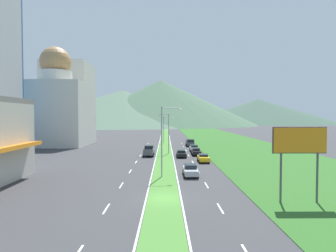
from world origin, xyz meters
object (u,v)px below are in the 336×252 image
object	(u,v)px
billboard_roadside	(300,145)
street_lamp_near	(164,137)
car_4	(196,151)
pickup_truck_1	(190,143)
pickup_truck_0	(149,151)
car_3	(194,148)
street_lamp_far	(165,128)
street_lamp_mid	(167,131)
car_1	(190,170)
car_0	(203,158)
car_2	(181,153)

from	to	relation	value
billboard_roadside	street_lamp_near	bearing A→B (deg)	138.29
street_lamp_near	car_4	bearing A→B (deg)	72.68
billboard_roadside	pickup_truck_1	distance (m)	51.21
street_lamp_near	pickup_truck_0	world-z (taller)	street_lamp_near
billboard_roadside	car_3	xyz separation A→B (m)	(-5.99, 38.79, -4.79)
street_lamp_far	car_3	xyz separation A→B (m)	(6.86, -19.65, -3.98)
street_lamp_far	street_lamp_mid	bearing A→B (deg)	-88.55
street_lamp_mid	car_3	bearing A→B (deg)	31.41
street_lamp_far	car_3	bearing A→B (deg)	-70.76
car_3	pickup_truck_0	bearing A→B (deg)	-57.64
street_lamp_mid	billboard_roadside	bearing A→B (deg)	-70.69
street_lamp_mid	car_1	world-z (taller)	street_lamp_mid
street_lamp_far	car_0	distance (m)	35.55
street_lamp_far	car_4	bearing A→B (deg)	-75.38
street_lamp_far	billboard_roadside	world-z (taller)	street_lamp_far
car_1	pickup_truck_0	bearing A→B (deg)	-160.91
street_lamp_near	pickup_truck_1	world-z (taller)	street_lamp_near
car_0	pickup_truck_0	world-z (taller)	pickup_truck_0
car_4	street_lamp_far	bearing A→B (deg)	-165.38
street_lamp_near	car_2	bearing A→B (deg)	79.57
street_lamp_far	billboard_roadside	size ratio (longest dim) A/B	1.12
billboard_roadside	car_2	bearing A→B (deg)	107.48
car_3	car_1	bearing A→B (deg)	-6.93
billboard_roadside	car_1	size ratio (longest dim) A/B	1.64
billboard_roadside	car_2	world-z (taller)	billboard_roadside
street_lamp_near	street_lamp_mid	bearing A→B (deg)	88.45
street_lamp_near	pickup_truck_1	bearing A→B (deg)	79.88
car_0	pickup_truck_0	xyz separation A→B (m)	(-10.30, 8.52, 0.23)
street_lamp_near	pickup_truck_1	xyz separation A→B (m)	(6.99, 39.18, -4.48)
car_1	pickup_truck_1	size ratio (longest dim) A/B	0.82
car_3	car_4	xyz separation A→B (m)	(-0.21, -5.85, -0.02)
street_lamp_far	car_1	distance (m)	46.50
pickup_truck_0	car_0	bearing A→B (deg)	-129.60
street_lamp_near	pickup_truck_1	size ratio (longest dim) A/B	1.77
billboard_roadside	car_4	size ratio (longest dim) A/B	1.53
street_lamp_mid	street_lamp_far	world-z (taller)	street_lamp_mid
car_3	pickup_truck_0	world-z (taller)	pickup_truck_0
street_lamp_near	car_1	bearing A→B (deg)	11.82
street_lamp_near	billboard_roadside	xyz separation A→B (m)	(12.89, -11.49, 0.11)
street_lamp_far	car_2	size ratio (longest dim) A/B	1.89
street_lamp_mid	street_lamp_near	bearing A→B (deg)	-91.55
pickup_truck_0	car_2	bearing A→B (deg)	-108.79
street_lamp_near	street_lamp_far	world-z (taller)	street_lamp_near
car_4	pickup_truck_0	distance (m)	9.99
street_lamp_near	car_1	xyz separation A→B (m)	(3.67, 0.77, -4.66)
street_lamp_far	car_4	world-z (taller)	street_lamp_far
car_4	pickup_truck_1	xyz separation A→B (m)	(0.30, 17.72, 0.21)
street_lamp_mid	street_lamp_far	size ratio (longest dim) A/B	1.07
street_lamp_far	car_4	xyz separation A→B (m)	(6.65, -25.50, -4.00)
car_1	street_lamp_far	bearing A→B (deg)	-175.50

